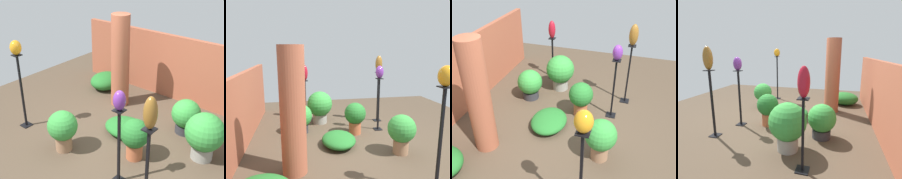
# 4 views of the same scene
# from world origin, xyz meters

# --- Properties ---
(ground_plane) EXTENTS (8.00, 8.00, 0.00)m
(ground_plane) POSITION_xyz_m (0.00, 0.00, 0.00)
(ground_plane) COLOR #4C3D2D
(brick_wall_back) EXTENTS (5.60, 0.12, 1.55)m
(brick_wall_back) POSITION_xyz_m (0.00, 2.35, 0.77)
(brick_wall_back) COLOR #9E5138
(brick_wall_back) RESTS_ON ground
(brick_pillar) EXTENTS (0.41, 0.41, 2.11)m
(brick_pillar) POSITION_xyz_m (-1.00, 1.29, 1.06)
(brick_pillar) COLOR #9E5138
(brick_pillar) RESTS_ON ground
(pedestal_violet) EXTENTS (0.20, 0.20, 1.32)m
(pedestal_violet) POSITION_xyz_m (0.61, -0.77, 0.61)
(pedestal_violet) COLOR black
(pedestal_violet) RESTS_ON ground
(pedestal_bronze) EXTENTS (0.20, 0.20, 1.39)m
(pedestal_bronze) POSITION_xyz_m (1.27, -0.99, 0.64)
(pedestal_bronze) COLOR black
(pedestal_bronze) RESTS_ON ground
(pedestal_ruby) EXTENTS (0.20, 0.20, 1.13)m
(pedestal_ruby) POSITION_xyz_m (1.87, 1.00, 0.51)
(pedestal_ruby) COLOR black
(pedestal_ruby) RESTS_ON ground
(art_vase_violet) EXTENTS (0.19, 0.19, 0.31)m
(art_vase_violet) POSITION_xyz_m (0.61, -0.77, 1.48)
(art_vase_violet) COLOR #6B2D8C
(art_vase_violet) RESTS_ON pedestal_violet
(art_vase_bronze) EXTENTS (0.18, 0.19, 0.45)m
(art_vase_bronze) POSITION_xyz_m (1.27, -0.99, 1.62)
(art_vase_bronze) COLOR brown
(art_vase_bronze) RESTS_ON pedestal_bronze
(art_vase_ruby) EXTENTS (0.18, 0.18, 0.44)m
(art_vase_ruby) POSITION_xyz_m (1.87, 1.00, 1.35)
(art_vase_ruby) COLOR maroon
(art_vase_ruby) RESTS_ON pedestal_ruby
(art_vase_amber) EXTENTS (0.21, 0.22, 0.28)m
(art_vase_amber) POSITION_xyz_m (-1.90, -0.71, 1.70)
(art_vase_amber) COLOR orange
(art_vase_amber) RESTS_ON pedestal_amber
(potted_plant_front_right) EXTENTS (0.57, 0.57, 0.72)m
(potted_plant_front_right) POSITION_xyz_m (0.76, 1.18, 0.39)
(potted_plant_front_right) COLOR #2D2D33
(potted_plant_front_right) RESTS_ON ground
(potted_plant_mid_left) EXTENTS (0.55, 0.55, 0.79)m
(potted_plant_mid_left) POSITION_xyz_m (-0.69, -0.76, 0.46)
(potted_plant_mid_left) COLOR #936B4C
(potted_plant_mid_left) RESTS_ON ground
(potted_plant_front_left) EXTENTS (0.68, 0.68, 0.88)m
(potted_plant_front_left) POSITION_xyz_m (1.38, 0.63, 0.50)
(potted_plant_front_left) COLOR gray
(potted_plant_front_left) RESTS_ON ground
(potted_plant_back_center) EXTENTS (0.51, 0.51, 0.77)m
(potted_plant_back_center) POSITION_xyz_m (0.45, -0.13, 0.45)
(potted_plant_back_center) COLOR #B25B38
(potted_plant_back_center) RESTS_ON ground
(foliage_bed_west) EXTENTS (0.88, 0.71, 0.27)m
(foliage_bed_west) POSITION_xyz_m (-0.13, 0.39, 0.13)
(foliage_bed_west) COLOR #236B28
(foliage_bed_west) RESTS_ON ground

